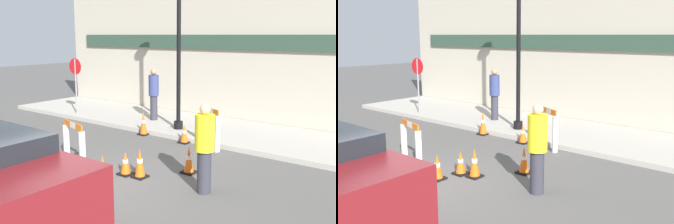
% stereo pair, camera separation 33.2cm
% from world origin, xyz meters
% --- Properties ---
extents(ground_plane, '(60.00, 60.00, 0.00)m').
position_xyz_m(ground_plane, '(0.00, 0.00, 0.00)').
color(ground_plane, '#565451').
extents(sidewalk_slab, '(18.00, 3.20, 0.13)m').
position_xyz_m(sidewalk_slab, '(0.00, 6.10, 0.07)').
color(sidewalk_slab, '#ADA89E').
rests_on(sidewalk_slab, ground_plane).
extents(storefront_facade, '(18.00, 0.22, 5.50)m').
position_xyz_m(storefront_facade, '(0.00, 7.78, 2.75)').
color(storefront_facade, '#BCB29E').
rests_on(storefront_facade, ground_plane).
extents(streetlamp_post, '(0.44, 0.44, 5.28)m').
position_xyz_m(streetlamp_post, '(-1.21, 5.26, 3.52)').
color(streetlamp_post, black).
rests_on(streetlamp_post, sidewalk_slab).
extents(stop_sign, '(0.60, 0.06, 2.07)m').
position_xyz_m(stop_sign, '(-5.65, 4.90, 1.52)').
color(stop_sign, gray).
rests_on(stop_sign, sidewalk_slab).
extents(barricade_0, '(0.94, 0.36, 1.03)m').
position_xyz_m(barricade_0, '(-1.38, 1.27, 0.56)').
color(barricade_0, white).
rests_on(barricade_0, ground_plane).
extents(barricade_1, '(0.73, 0.45, 1.12)m').
position_xyz_m(barricade_1, '(0.52, 4.35, 0.59)').
color(barricade_1, white).
rests_on(barricade_1, ground_plane).
extents(traffic_cone_0, '(0.30, 0.30, 0.57)m').
position_xyz_m(traffic_cone_0, '(-0.37, 4.40, 0.27)').
color(traffic_cone_0, black).
rests_on(traffic_cone_0, ground_plane).
extents(traffic_cone_1, '(0.30, 0.30, 0.55)m').
position_xyz_m(traffic_cone_1, '(-0.06, 0.94, 0.26)').
color(traffic_cone_1, black).
rests_on(traffic_cone_1, ground_plane).
extents(traffic_cone_2, '(0.30, 0.30, 0.53)m').
position_xyz_m(traffic_cone_2, '(0.09, 1.48, 0.25)').
color(traffic_cone_2, black).
rests_on(traffic_cone_2, ground_plane).
extents(traffic_cone_3, '(0.30, 0.30, 0.74)m').
position_xyz_m(traffic_cone_3, '(-1.92, 4.40, 0.36)').
color(traffic_cone_3, black).
rests_on(traffic_cone_3, ground_plane).
extents(traffic_cone_4, '(0.30, 0.30, 0.62)m').
position_xyz_m(traffic_cone_4, '(1.15, 2.42, 0.30)').
color(traffic_cone_4, black).
rests_on(traffic_cone_4, ground_plane).
extents(traffic_cone_5, '(0.30, 0.30, 0.65)m').
position_xyz_m(traffic_cone_5, '(0.46, 1.54, 0.31)').
color(traffic_cone_5, black).
rests_on(traffic_cone_5, ground_plane).
extents(person_worker, '(0.53, 0.53, 1.78)m').
position_xyz_m(person_worker, '(2.01, 1.68, 0.95)').
color(person_worker, '#33333D').
rests_on(person_worker, ground_plane).
extents(person_pedestrian, '(0.47, 0.47, 1.78)m').
position_xyz_m(person_pedestrian, '(-2.67, 5.82, 1.09)').
color(person_pedestrian, '#33333D').
rests_on(person_pedestrian, sidewalk_slab).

